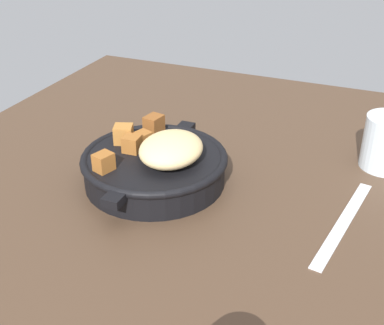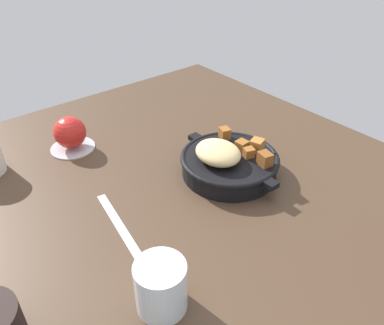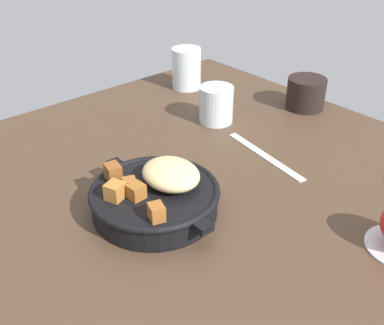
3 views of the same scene
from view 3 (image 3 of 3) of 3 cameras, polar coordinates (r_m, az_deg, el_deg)
ground_plane at (r=82.64cm, az=2.52°, el=-4.67°), size 106.77×97.69×2.40cm
cast_iron_skillet at (r=76.71cm, az=-4.35°, el=-3.94°), size 25.52×21.25×8.22cm
butter_knife at (r=94.24cm, az=8.80°, el=0.87°), size 21.66×4.95×0.36cm
coffee_mug_dark at (r=115.52cm, az=13.62°, el=8.16°), size 9.03×9.03×7.32cm
water_glass_tall at (r=123.63cm, az=-0.68°, el=11.32°), size 7.49×7.49×10.40cm
water_glass_short at (r=105.42cm, az=2.94°, el=7.03°), size 7.58×7.58×8.24cm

